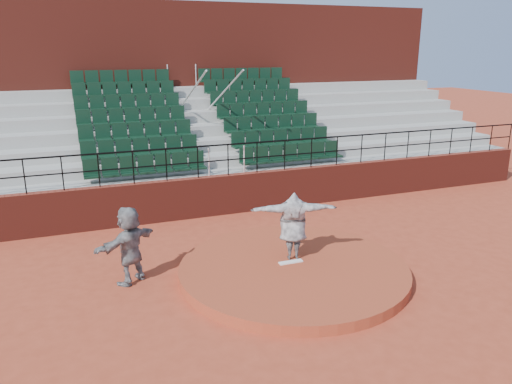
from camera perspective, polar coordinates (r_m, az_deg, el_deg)
ground at (r=12.26m, az=4.27°, el=-9.38°), size 90.00×90.00×0.00m
pitchers_mound at (r=12.21m, az=4.28°, el=-8.85°), size 5.50×5.50×0.25m
pitching_rubber at (r=12.27m, az=3.99°, el=-7.98°), size 0.60×0.15×0.03m
boundary_wall at (r=16.38m, az=-3.15°, el=-0.23°), size 24.00×0.30×1.30m
wall_railing at (r=16.05m, az=-3.23°, el=4.49°), size 24.04×0.05×1.03m
seating_deck at (r=19.59m, az=-6.50°, el=4.84°), size 24.00×5.97×4.63m
press_box_facade at (r=23.13m, az=-9.24°, el=11.73°), size 24.00×3.00×7.10m
pitcher at (r=12.21m, az=4.26°, el=-3.88°), size 2.17×1.11×1.70m
fielder at (r=11.87m, az=-14.24°, el=-5.89°), size 1.71×1.42×1.84m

